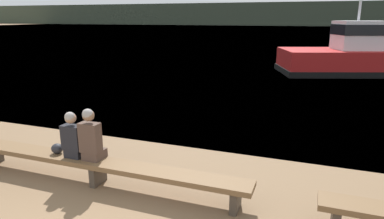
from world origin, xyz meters
TOP-DOWN VIEW (x-y plane):
  - water_surface at (0.00, 125.18)m, footprint 240.00×240.00m
  - far_shoreline at (0.00, 137.61)m, footprint 600.00×12.00m
  - bench_main at (-0.82, 2.72)m, footprint 6.15×0.50m
  - person_left at (-1.34, 2.72)m, footprint 0.40×0.40m
  - person_right at (-0.92, 2.72)m, footprint 0.40×0.41m
  - shopping_bag at (-1.79, 2.74)m, footprint 0.24×0.22m
  - tugboat_red at (4.96, 19.60)m, footprint 8.86×6.16m

SIDE VIEW (x-z plane):
  - water_surface at x=0.00m, z-range 0.00..0.00m
  - bench_main at x=-0.82m, z-range 0.16..0.65m
  - shopping_bag at x=-1.79m, z-range 0.50..0.71m
  - person_left at x=-1.34m, z-range 0.44..1.38m
  - tugboat_red at x=4.96m, z-range -1.74..3.63m
  - person_right at x=-0.92m, z-range 0.45..1.49m
  - far_shoreline at x=0.00m, z-range 0.00..8.53m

